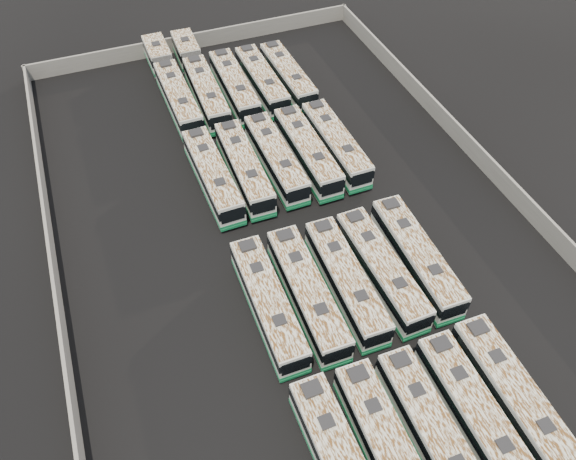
# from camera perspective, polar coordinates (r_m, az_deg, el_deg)

# --- Properties ---
(ground) EXTENTS (140.00, 140.00, 0.00)m
(ground) POSITION_cam_1_polar(r_m,az_deg,el_deg) (55.18, 0.55, 0.23)
(ground) COLOR black
(ground) RESTS_ON ground
(perimeter_wall) EXTENTS (45.20, 73.20, 2.20)m
(perimeter_wall) POSITION_cam_1_polar(r_m,az_deg,el_deg) (54.37, 0.56, 1.01)
(perimeter_wall) COLOR #66635F
(perimeter_wall) RESTS_ON ground
(bus_front_left) EXTENTS (2.99, 12.93, 3.63)m
(bus_front_left) POSITION_cam_1_polar(r_m,az_deg,el_deg) (42.15, 10.17, -21.32)
(bus_front_left) COLOR silver
(bus_front_left) RESTS_ON ground
(bus_front_center) EXTENTS (2.83, 12.65, 3.56)m
(bus_front_center) POSITION_cam_1_polar(r_m,az_deg,el_deg) (43.31, 14.47, -19.40)
(bus_front_center) COLOR silver
(bus_front_center) RESTS_ON ground
(bus_front_right) EXTENTS (2.84, 12.86, 3.62)m
(bus_front_right) POSITION_cam_1_polar(r_m,az_deg,el_deg) (44.63, 18.52, -17.55)
(bus_front_right) COLOR silver
(bus_front_right) RESTS_ON ground
(bus_front_far_right) EXTENTS (2.92, 13.08, 3.68)m
(bus_front_far_right) POSITION_cam_1_polar(r_m,az_deg,el_deg) (46.16, 21.98, -15.65)
(bus_front_far_right) COLOR silver
(bus_front_far_right) RESTS_ON ground
(bus_midfront_far_left) EXTENTS (2.83, 12.86, 3.62)m
(bus_midfront_far_left) POSITION_cam_1_polar(r_m,az_deg,el_deg) (47.36, -2.03, -7.48)
(bus_midfront_far_left) COLOR silver
(bus_midfront_far_left) RESTS_ON ground
(bus_midfront_left) EXTENTS (3.00, 13.13, 3.69)m
(bus_midfront_left) POSITION_cam_1_polar(r_m,az_deg,el_deg) (47.93, 1.97, -6.43)
(bus_midfront_left) COLOR silver
(bus_midfront_left) RESTS_ON ground
(bus_midfront_center) EXTENTS (2.98, 12.82, 3.60)m
(bus_midfront_center) POSITION_cam_1_polar(r_m,az_deg,el_deg) (48.96, 5.90, -5.20)
(bus_midfront_center) COLOR silver
(bus_midfront_center) RESTS_ON ground
(bus_midfront_right) EXTENTS (2.99, 12.88, 3.62)m
(bus_midfront_right) POSITION_cam_1_polar(r_m,az_deg,el_deg) (50.13, 9.45, -4.02)
(bus_midfront_right) COLOR silver
(bus_midfront_right) RESTS_ON ground
(bus_midfront_far_right) EXTENTS (3.04, 13.01, 3.65)m
(bus_midfront_far_right) POSITION_cam_1_polar(r_m,az_deg,el_deg) (51.64, 12.87, -2.68)
(bus_midfront_far_right) COLOR silver
(bus_midfront_far_right) RESTS_ON ground
(bus_midback_far_left) EXTENTS (3.01, 12.96, 3.64)m
(bus_midback_far_left) POSITION_cam_1_polar(r_m,az_deg,el_deg) (58.29, -7.66, 5.48)
(bus_midback_far_left) COLOR silver
(bus_midback_far_left) RESTS_ON ground
(bus_midback_left) EXTENTS (2.94, 12.89, 3.62)m
(bus_midback_left) POSITION_cam_1_polar(r_m,az_deg,el_deg) (58.88, -4.47, 6.32)
(bus_midback_left) COLOR silver
(bus_midback_left) RESTS_ON ground
(bus_midback_center) EXTENTS (2.83, 12.74, 3.58)m
(bus_midback_center) POSITION_cam_1_polar(r_m,az_deg,el_deg) (59.85, -1.24, 7.27)
(bus_midback_center) COLOR silver
(bus_midback_center) RESTS_ON ground
(bus_midback_right) EXTENTS (2.81, 13.04, 3.67)m
(bus_midback_right) POSITION_cam_1_polar(r_m,az_deg,el_deg) (60.67, 1.98, 7.97)
(bus_midback_right) COLOR silver
(bus_midback_right) RESTS_ON ground
(bus_midback_far_right) EXTENTS (2.81, 12.83, 3.61)m
(bus_midback_far_right) POSITION_cam_1_polar(r_m,az_deg,el_deg) (61.86, 4.86, 8.69)
(bus_midback_far_right) COLOR silver
(bus_midback_far_right) RESTS_ON ground
(bus_back_far_left) EXTENTS (2.97, 20.08, 3.64)m
(bus_back_far_left) POSITION_cam_1_polar(r_m,az_deg,el_deg) (72.43, -11.76, 14.36)
(bus_back_far_left) COLOR silver
(bus_back_far_left) RESTS_ON ground
(bus_back_left) EXTENTS (3.15, 19.98, 3.62)m
(bus_back_left) POSITION_cam_1_polar(r_m,az_deg,el_deg) (72.78, -8.97, 14.96)
(bus_back_left) COLOR silver
(bus_back_left) RESTS_ON ground
(bus_back_center) EXTENTS (2.91, 12.95, 3.64)m
(bus_back_center) POSITION_cam_1_polar(r_m,az_deg,el_deg) (70.76, -5.46, 14.31)
(bus_back_center) COLOR silver
(bus_back_center) RESTS_ON ground
(bus_back_right) EXTENTS (2.82, 12.69, 3.57)m
(bus_back_right) POSITION_cam_1_polar(r_m,az_deg,el_deg) (71.64, -2.68, 14.90)
(bus_back_right) COLOR silver
(bus_back_right) RESTS_ON ground
(bus_back_far_right) EXTENTS (2.94, 12.60, 3.53)m
(bus_back_far_right) POSITION_cam_1_polar(r_m,az_deg,el_deg) (72.46, -0.02, 15.36)
(bus_back_far_right) COLOR silver
(bus_back_far_right) RESTS_ON ground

